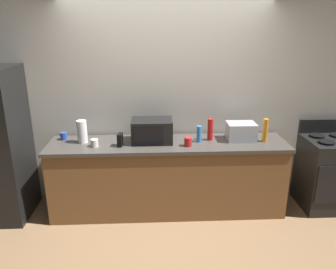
# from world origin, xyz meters

# --- Properties ---
(ground_plane) EXTENTS (8.00, 8.00, 0.00)m
(ground_plane) POSITION_xyz_m (0.00, 0.00, 0.00)
(ground_plane) COLOR #93704C
(back_wall) EXTENTS (6.40, 0.10, 2.70)m
(back_wall) POSITION_xyz_m (0.00, 0.81, 1.35)
(back_wall) COLOR beige
(back_wall) RESTS_ON ground_plane
(counter_run) EXTENTS (2.84, 0.64, 0.90)m
(counter_run) POSITION_xyz_m (0.00, 0.40, 0.45)
(counter_run) COLOR brown
(counter_run) RESTS_ON ground_plane
(stove_range) EXTENTS (0.60, 0.61, 1.08)m
(stove_range) POSITION_xyz_m (2.00, 0.40, 0.46)
(stove_range) COLOR black
(stove_range) RESTS_ON ground_plane
(microwave) EXTENTS (0.48, 0.35, 0.27)m
(microwave) POSITION_xyz_m (-0.19, 0.45, 1.04)
(microwave) COLOR black
(microwave) RESTS_ON counter_run
(toaster_oven) EXTENTS (0.34, 0.26, 0.21)m
(toaster_oven) POSITION_xyz_m (0.89, 0.46, 1.01)
(toaster_oven) COLOR #B7BABF
(toaster_oven) RESTS_ON counter_run
(paper_towel_roll) EXTENTS (0.12, 0.12, 0.27)m
(paper_towel_roll) POSITION_xyz_m (-1.01, 0.45, 1.04)
(paper_towel_roll) COLOR white
(paper_towel_roll) RESTS_ON counter_run
(cordless_phone) EXTENTS (0.06, 0.12, 0.15)m
(cordless_phone) POSITION_xyz_m (-0.56, 0.31, 0.98)
(cordless_phone) COLOR black
(cordless_phone) RESTS_ON counter_run
(bottle_spray_cleaner) EXTENTS (0.06, 0.06, 0.19)m
(bottle_spray_cleaner) POSITION_xyz_m (0.37, 0.41, 1.00)
(bottle_spray_cleaner) COLOR #338CE5
(bottle_spray_cleaner) RESTS_ON counter_run
(bottle_dish_soap) EXTENTS (0.06, 0.06, 0.28)m
(bottle_dish_soap) POSITION_xyz_m (1.15, 0.38, 1.04)
(bottle_dish_soap) COLOR orange
(bottle_dish_soap) RESTS_ON counter_run
(bottle_hot_sauce) EXTENTS (0.07, 0.07, 0.26)m
(bottle_hot_sauce) POSITION_xyz_m (0.51, 0.47, 1.03)
(bottle_hot_sauce) COLOR red
(bottle_hot_sauce) RESTS_ON counter_run
(mug_white) EXTENTS (0.09, 0.09, 0.09)m
(mug_white) POSITION_xyz_m (-0.85, 0.30, 0.94)
(mug_white) COLOR white
(mug_white) RESTS_ON counter_run
(mug_blue) EXTENTS (0.08, 0.08, 0.09)m
(mug_blue) POSITION_xyz_m (-1.26, 0.57, 0.94)
(mug_blue) COLOR #2D4CB2
(mug_blue) RESTS_ON counter_run
(mug_red) EXTENTS (0.09, 0.09, 0.10)m
(mug_red) POSITION_xyz_m (0.22, 0.27, 0.95)
(mug_red) COLOR red
(mug_red) RESTS_ON counter_run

